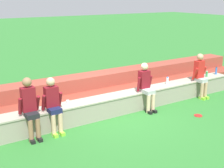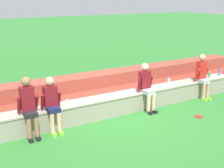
% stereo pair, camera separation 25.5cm
% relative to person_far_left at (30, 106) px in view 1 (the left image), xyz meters
% --- Properties ---
extents(ground_plane, '(80.00, 80.00, 0.00)m').
position_rel_person_far_left_xyz_m(ground_plane, '(2.56, -0.01, -0.80)').
color(ground_plane, '#2D752D').
extents(stone_seating_wall, '(9.06, 0.54, 0.56)m').
position_rel_person_far_left_xyz_m(stone_seating_wall, '(2.56, 0.24, -0.50)').
color(stone_seating_wall, gray).
rests_on(stone_seating_wall, ground).
extents(brick_bleachers, '(12.26, 1.41, 0.83)m').
position_rel_person_far_left_xyz_m(brick_bleachers, '(2.56, 1.52, -0.45)').
color(brick_bleachers, brown).
rests_on(brick_bleachers, ground).
extents(person_far_left, '(0.50, 0.56, 1.48)m').
position_rel_person_far_left_xyz_m(person_far_left, '(0.00, 0.00, 0.00)').
color(person_far_left, '#996B4C').
rests_on(person_far_left, ground).
extents(person_left_of_center, '(0.51, 0.54, 1.40)m').
position_rel_person_far_left_xyz_m(person_left_of_center, '(0.57, 0.00, -0.04)').
color(person_left_of_center, '#DBAD89').
rests_on(person_left_of_center, ground).
extents(person_center, '(0.50, 0.60, 1.41)m').
position_rel_person_far_left_xyz_m(person_center, '(3.44, -0.02, -0.04)').
color(person_center, beige).
rests_on(person_center, ground).
extents(person_right_of_center, '(0.49, 0.52, 1.47)m').
position_rel_person_far_left_xyz_m(person_right_of_center, '(5.69, -0.05, -0.01)').
color(person_right_of_center, tan).
rests_on(person_right_of_center, ground).
extents(water_bottle_near_right, '(0.07, 0.07, 0.20)m').
position_rel_person_far_left_xyz_m(water_bottle_near_right, '(6.34, 0.24, -0.15)').
color(water_bottle_near_right, green).
rests_on(water_bottle_near_right, stone_seating_wall).
extents(water_bottle_near_left, '(0.08, 0.08, 0.23)m').
position_rel_person_far_left_xyz_m(water_bottle_near_left, '(4.55, 0.29, -0.13)').
color(water_bottle_near_left, silver).
rests_on(water_bottle_near_left, stone_seating_wall).
extents(water_bottle_mid_left, '(0.06, 0.06, 0.28)m').
position_rel_person_far_left_xyz_m(water_bottle_mid_left, '(6.87, 0.27, -0.11)').
color(water_bottle_mid_left, blue).
rests_on(water_bottle_mid_left, stone_seating_wall).
extents(plastic_cup_left_end, '(0.08, 0.08, 0.11)m').
position_rel_person_far_left_xyz_m(plastic_cup_left_end, '(1.08, 0.27, -0.19)').
color(plastic_cup_left_end, white).
rests_on(plastic_cup_left_end, stone_seating_wall).
extents(frisbee, '(0.23, 0.23, 0.02)m').
position_rel_person_far_left_xyz_m(frisbee, '(4.41, -1.19, -0.79)').
color(frisbee, red).
rests_on(frisbee, ground).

